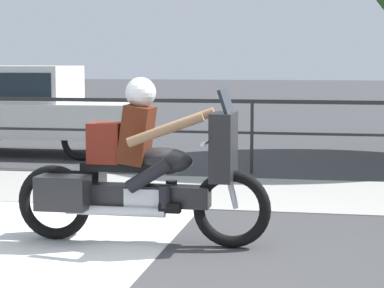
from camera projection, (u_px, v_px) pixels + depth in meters
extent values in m
plane|color=#38383A|center=(188.00, 259.00, 6.60)|extent=(120.00, 120.00, 0.00)
cube|color=#99968E|center=(237.00, 192.00, 9.92)|extent=(44.00, 2.40, 0.01)
cube|color=#232326|center=(252.00, 101.00, 11.48)|extent=(36.00, 0.04, 0.06)
cube|color=#232326|center=(252.00, 133.00, 11.53)|extent=(36.00, 0.03, 0.04)
cylinder|color=#232326|center=(252.00, 137.00, 11.54)|extent=(0.05, 0.05, 1.15)
torus|color=black|center=(232.00, 209.00, 6.97)|extent=(0.74, 0.11, 0.74)
torus|color=black|center=(54.00, 202.00, 7.30)|extent=(0.74, 0.11, 0.74)
cube|color=#232326|center=(141.00, 195.00, 7.12)|extent=(1.33, 0.22, 0.20)
cube|color=silver|center=(145.00, 201.00, 7.12)|extent=(0.34, 0.26, 0.26)
ellipsoid|color=#232326|center=(162.00, 161.00, 7.05)|extent=(0.59, 0.30, 0.26)
cube|color=black|center=(123.00, 166.00, 7.12)|extent=(0.77, 0.28, 0.08)
cube|color=#232326|center=(224.00, 146.00, 6.92)|extent=(0.20, 0.53, 0.63)
cube|color=#1E232B|center=(226.00, 102.00, 6.87)|extent=(0.10, 0.45, 0.24)
cylinder|color=silver|center=(209.00, 141.00, 6.94)|extent=(0.04, 0.70, 0.04)
cylinder|color=silver|center=(115.00, 211.00, 7.02)|extent=(0.96, 0.09, 0.09)
cube|color=#232326|center=(63.00, 193.00, 7.01)|extent=(0.48, 0.28, 0.32)
cube|color=#232326|center=(80.00, 184.00, 7.48)|extent=(0.48, 0.28, 0.32)
cylinder|color=silver|center=(229.00, 178.00, 6.94)|extent=(0.20, 0.06, 0.58)
cube|color=#4C1E0F|center=(137.00, 135.00, 7.06)|extent=(0.31, 0.36, 0.58)
sphere|color=#8C6647|center=(141.00, 95.00, 7.01)|extent=(0.23, 0.23, 0.23)
sphere|color=silver|center=(141.00, 93.00, 7.01)|extent=(0.29, 0.29, 0.29)
cylinder|color=black|center=(149.00, 176.00, 6.93)|extent=(0.44, 0.13, 0.34)
cylinder|color=black|center=(165.00, 197.00, 6.92)|extent=(0.11, 0.11, 0.21)
cube|color=black|center=(170.00, 208.00, 6.93)|extent=(0.20, 0.10, 0.09)
cylinder|color=black|center=(156.00, 171.00, 7.22)|extent=(0.44, 0.13, 0.34)
cylinder|color=black|center=(171.00, 191.00, 7.22)|extent=(0.11, 0.11, 0.21)
cube|color=black|center=(177.00, 202.00, 7.22)|extent=(0.20, 0.10, 0.09)
cylinder|color=#8C6647|center=(165.00, 130.00, 6.70)|extent=(0.72, 0.09, 0.33)
cylinder|color=#8C6647|center=(179.00, 124.00, 7.28)|extent=(0.72, 0.09, 0.33)
cube|color=maroon|center=(107.00, 143.00, 7.13)|extent=(0.31, 0.31, 0.38)
cube|color=silver|center=(30.00, 118.00, 13.99)|extent=(4.13, 1.74, 0.62)
cube|color=silver|center=(16.00, 84.00, 13.96)|extent=(2.15, 1.53, 0.67)
cube|color=#19232D|center=(70.00, 84.00, 13.77)|extent=(0.04, 1.36, 0.53)
cube|color=#19232D|center=(16.00, 84.00, 13.96)|extent=(1.97, 1.57, 0.43)
torus|color=black|center=(81.00, 140.00, 13.00)|extent=(0.72, 0.11, 0.72)
torus|color=black|center=(108.00, 132.00, 14.57)|extent=(0.72, 0.11, 0.72)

